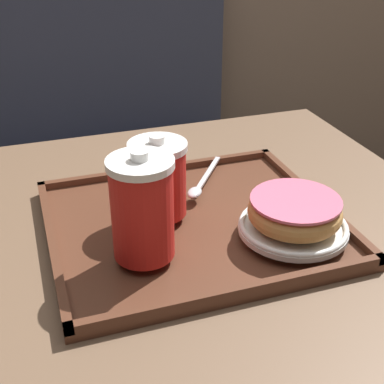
{
  "coord_description": "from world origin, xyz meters",
  "views": [
    {
      "loc": [
        -0.23,
        -0.68,
        1.2
      ],
      "look_at": [
        -0.01,
        -0.02,
        0.82
      ],
      "focal_mm": 50.0,
      "sensor_mm": 36.0,
      "label": 1
    }
  ],
  "objects_px": {
    "coffee_cup_rear": "(159,179)",
    "donut_chocolate_glazed": "(295,211)",
    "coffee_cup_front": "(142,208)",
    "spoon": "(199,186)"
  },
  "relations": [
    {
      "from": "coffee_cup_front",
      "to": "coffee_cup_rear",
      "type": "bearing_deg",
      "value": 63.36
    },
    {
      "from": "coffee_cup_front",
      "to": "coffee_cup_rear",
      "type": "xyz_separation_m",
      "value": [
        0.05,
        0.09,
        -0.01
      ]
    },
    {
      "from": "coffee_cup_rear",
      "to": "donut_chocolate_glazed",
      "type": "distance_m",
      "value": 0.2
    },
    {
      "from": "coffee_cup_rear",
      "to": "donut_chocolate_glazed",
      "type": "xyz_separation_m",
      "value": [
        0.17,
        -0.11,
        -0.02
      ]
    },
    {
      "from": "coffee_cup_rear",
      "to": "spoon",
      "type": "relative_size",
      "value": 0.89
    },
    {
      "from": "donut_chocolate_glazed",
      "to": "spoon",
      "type": "xyz_separation_m",
      "value": [
        -0.08,
        0.16,
        -0.03
      ]
    },
    {
      "from": "donut_chocolate_glazed",
      "to": "spoon",
      "type": "distance_m",
      "value": 0.19
    },
    {
      "from": "coffee_cup_rear",
      "to": "spoon",
      "type": "xyz_separation_m",
      "value": [
        0.08,
        0.05,
        -0.05
      ]
    },
    {
      "from": "coffee_cup_front",
      "to": "spoon",
      "type": "height_order",
      "value": "coffee_cup_front"
    },
    {
      "from": "coffee_cup_rear",
      "to": "donut_chocolate_glazed",
      "type": "bearing_deg",
      "value": -33.24
    }
  ]
}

